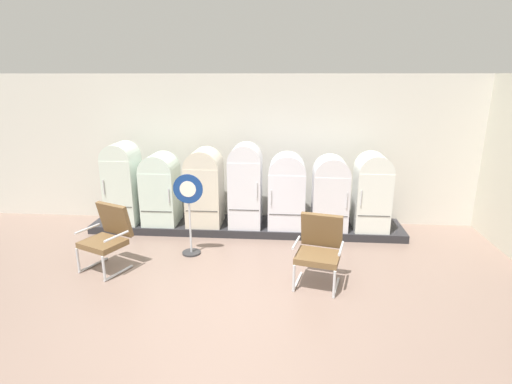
# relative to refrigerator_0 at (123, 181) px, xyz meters

# --- Properties ---
(ground) EXTENTS (12.00, 10.00, 0.05)m
(ground) POSITION_rel_refrigerator_0_xyz_m (2.41, -2.92, -1.02)
(ground) COLOR #826A5E
(back_wall) EXTENTS (11.76, 0.12, 3.02)m
(back_wall) POSITION_rel_refrigerator_0_xyz_m (2.41, 0.74, 0.52)
(back_wall) COLOR silver
(back_wall) RESTS_ON ground
(display_plinth) EXTENTS (6.12, 0.95, 0.15)m
(display_plinth) POSITION_rel_refrigerator_0_xyz_m (2.41, 0.11, -0.92)
(display_plinth) COLOR #29282B
(display_plinth) RESTS_ON ground
(refrigerator_0) EXTENTS (0.59, 0.68, 1.60)m
(refrigerator_0) POSITION_rel_refrigerator_0_xyz_m (0.00, 0.00, 0.00)
(refrigerator_0) COLOR silver
(refrigerator_0) RESTS_ON display_plinth
(refrigerator_1) EXTENTS (0.65, 0.69, 1.40)m
(refrigerator_1) POSITION_rel_refrigerator_0_xyz_m (0.74, 0.01, -0.12)
(refrigerator_1) COLOR silver
(refrigerator_1) RESTS_ON display_plinth
(refrigerator_2) EXTENTS (0.66, 0.71, 1.50)m
(refrigerator_2) POSITION_rel_refrigerator_0_xyz_m (1.62, 0.01, -0.06)
(refrigerator_2) COLOR beige
(refrigerator_2) RESTS_ON display_plinth
(refrigerator_3) EXTENTS (0.61, 0.64, 1.61)m
(refrigerator_3) POSITION_rel_refrigerator_0_xyz_m (2.42, -0.02, 0.01)
(refrigerator_3) COLOR white
(refrigerator_3) RESTS_ON display_plinth
(refrigerator_4) EXTENTS (0.69, 0.67, 1.43)m
(refrigerator_4) POSITION_rel_refrigerator_0_xyz_m (3.21, -0.01, -0.10)
(refrigerator_4) COLOR white
(refrigerator_4) RESTS_ON display_plinth
(refrigerator_5) EXTENTS (0.66, 0.67, 1.39)m
(refrigerator_5) POSITION_rel_refrigerator_0_xyz_m (4.03, -0.01, -0.12)
(refrigerator_5) COLOR white
(refrigerator_5) RESTS_ON display_plinth
(refrigerator_6) EXTENTS (0.63, 0.70, 1.46)m
(refrigerator_6) POSITION_rel_refrigerator_0_xyz_m (4.81, 0.01, -0.08)
(refrigerator_6) COLOR white
(refrigerator_6) RESTS_ON display_plinth
(armchair_left) EXTENTS (0.83, 0.84, 1.04)m
(armchair_left) POSITION_rel_refrigerator_0_xyz_m (0.41, -1.70, -0.43)
(armchair_left) COLOR silver
(armchair_left) RESTS_ON ground
(armchair_right) EXTENTS (0.77, 0.78, 1.04)m
(armchair_right) POSITION_rel_refrigerator_0_xyz_m (3.70, -1.93, -0.43)
(armchair_right) COLOR silver
(armchair_right) RESTS_ON ground
(sign_stand) EXTENTS (0.50, 0.32, 1.43)m
(sign_stand) POSITION_rel_refrigerator_0_xyz_m (1.58, -1.09, -0.27)
(sign_stand) COLOR #2D2D30
(sign_stand) RESTS_ON ground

